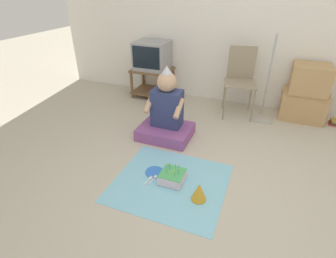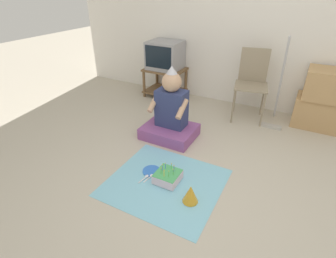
{
  "view_description": "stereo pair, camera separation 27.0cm",
  "coord_description": "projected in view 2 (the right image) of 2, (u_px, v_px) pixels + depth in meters",
  "views": [
    {
      "loc": [
        0.24,
        -1.69,
        1.69
      ],
      "look_at": [
        -0.63,
        0.49,
        0.35
      ],
      "focal_mm": 28.0,
      "sensor_mm": 36.0,
      "label": 1
    },
    {
      "loc": [
        0.48,
        -1.58,
        1.69
      ],
      "look_at": [
        -0.63,
        0.49,
        0.35
      ],
      "focal_mm": 28.0,
      "sensor_mm": 36.0,
      "label": 2
    }
  ],
  "objects": [
    {
      "name": "paper_plate",
      "position": [
        152.0,
        171.0,
        2.64
      ],
      "size": [
        0.18,
        0.18,
        0.01
      ],
      "color": "blue",
      "rests_on": "party_cloth"
    },
    {
      "name": "cardboard_box_stack",
      "position": [
        321.0,
        100.0,
        3.31
      ],
      "size": [
        0.57,
        0.42,
        0.76
      ],
      "color": "tan",
      "rests_on": "ground_plane"
    },
    {
      "name": "plastic_spoon_near",
      "position": [
        151.0,
        176.0,
        2.57
      ],
      "size": [
        0.04,
        0.14,
        0.01
      ],
      "color": "white",
      "rests_on": "party_cloth"
    },
    {
      "name": "plastic_spoon_far",
      "position": [
        146.0,
        177.0,
        2.56
      ],
      "size": [
        0.04,
        0.14,
        0.01
      ],
      "color": "white",
      "rests_on": "party_cloth"
    },
    {
      "name": "folding_chair",
      "position": [
        252.0,
        79.0,
        3.48
      ],
      "size": [
        0.49,
        0.48,
        0.93
      ],
      "color": "gray",
      "rests_on": "ground_plane"
    },
    {
      "name": "party_hat_blue",
      "position": [
        191.0,
        194.0,
        2.25
      ],
      "size": [
        0.14,
        0.14,
        0.17
      ],
      "color": "gold",
      "rests_on": "party_cloth"
    },
    {
      "name": "tv",
      "position": [
        165.0,
        55.0,
        4.09
      ],
      "size": [
        0.5,
        0.45,
        0.42
      ],
      "color": "#99999E",
      "rests_on": "tv_stand"
    },
    {
      "name": "ground_plane",
      "position": [
        205.0,
        207.0,
        2.24
      ],
      "size": [
        16.0,
        16.0,
        0.0
      ],
      "primitive_type": "plane",
      "color": "#BCB29E"
    },
    {
      "name": "dust_mop",
      "position": [
        276.0,
        102.0,
        3.36
      ],
      "size": [
        0.28,
        0.36,
        1.15
      ],
      "color": "#B2ADA3",
      "rests_on": "ground_plane"
    },
    {
      "name": "party_cloth",
      "position": [
        165.0,
        182.0,
        2.51
      ],
      "size": [
        1.04,
        0.96,
        0.01
      ],
      "color": "#7FC6E0",
      "rests_on": "ground_plane"
    },
    {
      "name": "wall_back",
      "position": [
        277.0,
        17.0,
        3.38
      ],
      "size": [
        6.4,
        0.06,
        2.55
      ],
      "color": "white",
      "rests_on": "ground_plane"
    },
    {
      "name": "tv_stand",
      "position": [
        165.0,
        80.0,
        4.28
      ],
      "size": [
        0.62,
        0.48,
        0.46
      ],
      "color": "brown",
      "rests_on": "ground_plane"
    },
    {
      "name": "person_seated",
      "position": [
        171.0,
        116.0,
        3.13
      ],
      "size": [
        0.62,
        0.49,
        0.88
      ],
      "color": "#8C4C8C",
      "rests_on": "ground_plane"
    },
    {
      "name": "birthday_cake",
      "position": [
        168.0,
        177.0,
        2.5
      ],
      "size": [
        0.23,
        0.23,
        0.17
      ],
      "color": "silver",
      "rests_on": "party_cloth"
    }
  ]
}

